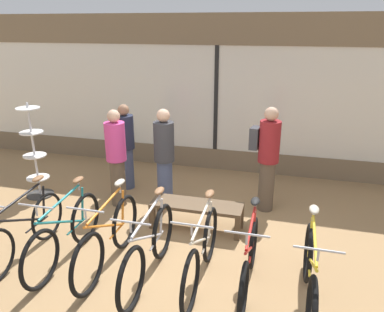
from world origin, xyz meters
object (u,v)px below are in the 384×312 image
object	(u,v)px
bicycle_center_left	(108,238)
customer_by_window	(267,156)
bicycle_left	(65,234)
customer_near_rack	(126,145)
bicycle_center_right	(202,253)
bicycle_far_right	(310,276)
bicycle_center	(149,250)
display_bench	(197,208)
bicycle_far_left	(24,231)
customer_mid_floor	(164,157)
customer_near_bench	(116,156)
bicycle_right	(249,262)
accessory_rack	(35,159)

from	to	relation	value
bicycle_center_left	customer_by_window	world-z (taller)	customer_by_window
bicycle_left	customer_near_rack	distance (m)	2.46
bicycle_center_right	bicycle_far_right	size ratio (longest dim) A/B	0.99
bicycle_center	customer_near_rack	bearing A→B (deg)	119.48
bicycle_center	display_bench	xyz separation A→B (m)	(0.26, 1.33, -0.06)
bicycle_far_left	customer_by_window	distance (m)	3.78
bicycle_far_left	customer_by_window	xyz separation A→B (m)	(2.99, 2.24, 0.57)
bicycle_center_left	customer_mid_floor	xyz separation A→B (m)	(0.15, 1.82, 0.49)
bicycle_left	bicycle_center	bearing A→B (deg)	-3.22
customer_mid_floor	customer_near_rack	bearing A→B (deg)	150.02
customer_near_bench	customer_mid_floor	bearing A→B (deg)	10.76
bicycle_right	accessory_rack	distance (m)	4.34
bicycle_far_left	accessory_rack	world-z (taller)	accessory_rack
bicycle_left	customer_mid_floor	bearing A→B (deg)	68.12
bicycle_center	customer_mid_floor	distance (m)	2.04
bicycle_left	bicycle_far_right	world-z (taller)	bicycle_left
bicycle_center_right	bicycle_far_right	xyz separation A→B (m)	(1.25, -0.12, -0.01)
bicycle_center_left	bicycle_far_right	xyz separation A→B (m)	(2.47, -0.12, -0.02)
bicycle_far_left	bicycle_right	distance (m)	2.97
bicycle_far_right	customer_near_rack	xyz separation A→B (m)	(-3.27, 2.48, 0.46)
bicycle_center_right	display_bench	world-z (taller)	bicycle_center_right
bicycle_center_right	accessory_rack	xyz separation A→B (m)	(-3.45, 1.62, 0.31)
customer_by_window	bicycle_right	bearing A→B (deg)	-90.60
bicycle_far_right	customer_near_rack	size ratio (longest dim) A/B	1.08
bicycle_far_left	customer_near_rack	world-z (taller)	customer_near_rack
bicycle_center_left	customer_mid_floor	size ratio (longest dim) A/B	1.04
bicycle_left	customer_mid_floor	world-z (taller)	customer_mid_floor
customer_near_bench	bicycle_left	bearing A→B (deg)	-88.16
bicycle_left	bicycle_right	xyz separation A→B (m)	(2.39, 0.05, -0.03)
bicycle_center_right	display_bench	xyz separation A→B (m)	(-0.37, 1.22, -0.06)
customer_by_window	bicycle_far_right	bearing A→B (deg)	-73.73
customer_near_bench	bicycle_center_left	bearing A→B (deg)	-68.55
bicycle_center_right	customer_near_bench	world-z (taller)	customer_near_bench
bicycle_right	bicycle_left	bearing A→B (deg)	-178.80
bicycle_center	accessory_rack	world-z (taller)	accessory_rack
accessory_rack	bicycle_left	bearing A→B (deg)	-45.50
bicycle_center_left	display_bench	distance (m)	1.49
display_bench	customer_by_window	distance (m)	1.46
bicycle_left	bicycle_center_right	size ratio (longest dim) A/B	1.01
bicycle_center_right	bicycle_right	xyz separation A→B (m)	(0.57, 0.01, -0.03)
accessory_rack	bicycle_center_left	bearing A→B (deg)	-36.00
bicycle_center_left	bicycle_center	distance (m)	0.60
customer_near_rack	display_bench	bearing A→B (deg)	-34.53
bicycle_center	customer_near_bench	world-z (taller)	customer_near_bench
bicycle_far_right	bicycle_far_left	bearing A→B (deg)	179.91
bicycle_far_left	bicycle_center_right	xyz separation A→B (m)	(2.40, 0.11, 0.01)
bicycle_center_right	display_bench	bearing A→B (deg)	106.76
bicycle_center_right	bicycle_center	bearing A→B (deg)	-170.44
bicycle_center	display_bench	size ratio (longest dim) A/B	1.27
bicycle_center_left	customer_by_window	size ratio (longest dim) A/B	1.00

